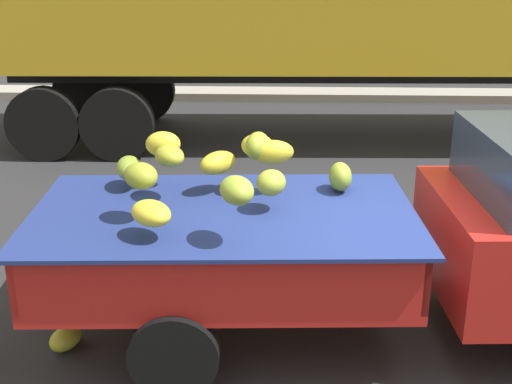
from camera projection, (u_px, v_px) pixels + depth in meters
ground at (418, 346)px, 5.41m from camera, size 220.00×220.00×0.00m
curb_strip at (333, 95)px, 14.11m from camera, size 80.00×0.80×0.16m
pickup_truck at (487, 233)px, 5.32m from camera, size 5.29×1.96×1.70m
fallen_banana_bunch_near_tailgate at (66, 338)px, 5.36m from camera, size 0.30×0.36×0.18m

